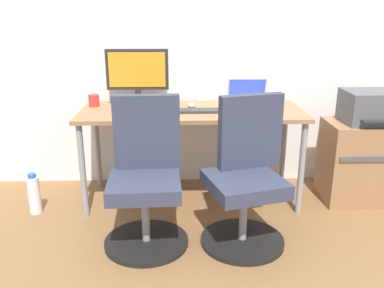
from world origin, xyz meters
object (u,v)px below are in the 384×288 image
object	(u,v)px
desktop_monitor	(137,73)
open_laptop	(248,101)
side_cabinet	(362,162)
water_bottle_on_floor	(34,194)
office_chair_left	(146,180)
coffee_mug	(94,101)
printer	(370,107)
office_chair_right	(246,179)

from	to	relation	value
desktop_monitor	open_laptop	size ratio (longest dim) A/B	1.55
desktop_monitor	open_laptop	xyz separation A→B (m)	(0.85, -0.12, -0.20)
side_cabinet	water_bottle_on_floor	size ratio (longest dim) A/B	2.04
office_chair_left	desktop_monitor	size ratio (longest dim) A/B	1.96
open_laptop	coffee_mug	distance (m)	1.19
printer	coffee_mug	distance (m)	2.09
office_chair_left	office_chair_right	bearing A→B (deg)	-0.23
office_chair_left	desktop_monitor	bearing A→B (deg)	97.86
side_cabinet	printer	xyz separation A→B (m)	(0.00, -0.00, 0.44)
printer	water_bottle_on_floor	xyz separation A→B (m)	(-2.50, -0.17, -0.60)
open_laptop	side_cabinet	bearing A→B (deg)	-6.70
open_laptop	printer	bearing A→B (deg)	-6.76
side_cabinet	water_bottle_on_floor	bearing A→B (deg)	-176.03
printer	open_laptop	bearing A→B (deg)	173.24
side_cabinet	printer	size ratio (longest dim) A/B	1.58
office_chair_right	desktop_monitor	distance (m)	1.22
water_bottle_on_floor	open_laptop	size ratio (longest dim) A/B	1.00
water_bottle_on_floor	coffee_mug	size ratio (longest dim) A/B	3.37
office_chair_right	printer	size ratio (longest dim) A/B	2.35
water_bottle_on_floor	office_chair_right	bearing A→B (deg)	-14.84
water_bottle_on_floor	desktop_monitor	size ratio (longest dim) A/B	0.65
side_cabinet	desktop_monitor	distance (m)	1.88
water_bottle_on_floor	coffee_mug	distance (m)	0.83
office_chair_left	open_laptop	xyz separation A→B (m)	(0.74, 0.67, 0.36)
side_cabinet	coffee_mug	size ratio (longest dim) A/B	6.87
side_cabinet	desktop_monitor	size ratio (longest dim) A/B	1.32
printer	desktop_monitor	distance (m)	1.77
office_chair_left	printer	world-z (taller)	office_chair_left
desktop_monitor	water_bottle_on_floor	bearing A→B (deg)	-152.14
side_cabinet	coffee_mug	distance (m)	2.14
printer	desktop_monitor	bearing A→B (deg)	172.63
open_laptop	office_chair_right	bearing A→B (deg)	-98.75
office_chair_left	side_cabinet	size ratio (longest dim) A/B	1.49
office_chair_right	open_laptop	world-z (taller)	open_laptop
printer	office_chair_right	bearing A→B (deg)	-150.38
water_bottle_on_floor	open_laptop	world-z (taller)	open_laptop
water_bottle_on_floor	open_laptop	xyz separation A→B (m)	(1.60, 0.28, 0.63)
office_chair_left	side_cabinet	bearing A→B (deg)	19.14
desktop_monitor	side_cabinet	bearing A→B (deg)	-7.34
office_chair_left	desktop_monitor	world-z (taller)	desktop_monitor
office_chair_right	desktop_monitor	bearing A→B (deg)	133.10
office_chair_left	desktop_monitor	distance (m)	0.97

